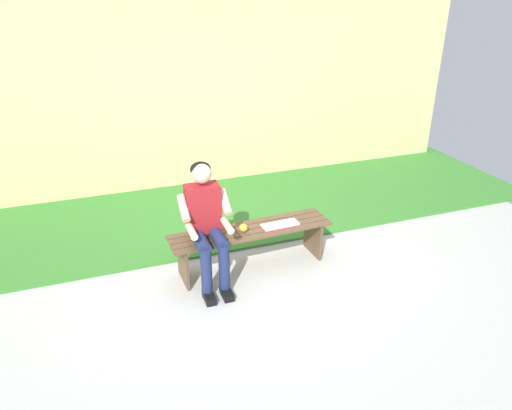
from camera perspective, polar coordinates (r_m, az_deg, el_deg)
ground_plane at (r=4.34m, az=-9.12°, el=-16.62°), size 10.00×7.00×0.04m
grass_strip at (r=6.58m, az=-4.98°, el=-0.40°), size 9.00×2.35×0.03m
brick_wall at (r=7.07m, az=-11.74°, el=12.20°), size 9.50×0.24×2.64m
bench_near at (r=5.12m, az=-0.57°, el=-3.99°), size 1.77×0.50×0.46m
person_seated at (r=4.75m, az=-5.95°, el=-1.89°), size 0.50×0.69×1.27m
apple at (r=5.00m, az=-1.52°, el=-2.75°), size 0.09×0.09×0.09m
book_open at (r=5.14m, az=2.91°, el=-2.40°), size 0.42×0.18×0.02m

